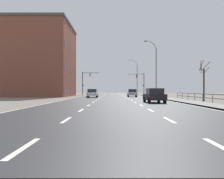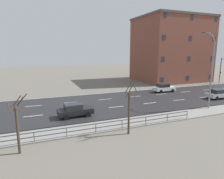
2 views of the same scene
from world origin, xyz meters
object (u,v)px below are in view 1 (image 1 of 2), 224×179
Objects in this scene: street_lamp_midground at (156,70)px; street_lamp_distant at (138,77)px; car_distant at (133,93)px; brick_building at (41,60)px; traffic_signal_left at (86,80)px; car_far_left at (155,95)px; traffic_signal_right at (142,81)px; car_far_right at (93,93)px.

street_lamp_midground is 33.25m from street_lamp_distant.
car_distant is 0.24× the size of brick_building.
street_lamp_midground is at bearing -26.34° from brick_building.
traffic_signal_left is (-14.56, -13.08, -1.34)m from street_lamp_distant.
car_far_left is (11.44, -37.56, -3.16)m from traffic_signal_left.
traffic_signal_right is 13.79m from car_distant.
car_far_right is at bearing -145.17° from car_distant.
car_far_right is at bearing 174.56° from street_lamp_midground.
traffic_signal_right is 36.84m from car_far_left.
traffic_signal_right is 1.39× the size of car_far_right.
car_distant is at bearing 88.06° from car_far_left.
street_lamp_distant reaches higher than car_far_right.
street_lamp_midground is 2.47× the size of car_far_right.
car_far_left is at bearing -100.34° from street_lamp_midground.
car_distant is 9.19m from car_far_right.
car_distant and car_far_right have the same top height.
traffic_signal_left is at bearing 176.18° from traffic_signal_right.
car_distant is at bearing -15.68° from brick_building.
street_lamp_distant reaches higher than car_distant.
street_lamp_midground is 12.10m from car_far_right.
street_lamp_midground is 8.30m from car_distant.
brick_building is (-20.34, 5.71, 7.32)m from car_distant.
car_far_right is (-11.29, 1.08, -4.21)m from street_lamp_midground.
traffic_signal_right reaches higher than car_distant.
street_lamp_distant is 1.78× the size of traffic_signal_left.
traffic_signal_left reaches higher than car_far_right.
traffic_signal_left reaches higher than traffic_signal_right.
traffic_signal_left is 1.46× the size of car_far_left.
car_far_left is at bearing -93.53° from street_lamp_distant.
street_lamp_distant reaches higher than car_far_left.
street_lamp_midground is at bearing 76.59° from car_far_left.
street_lamp_midground is at bearing -58.23° from car_distant.
car_far_left is 20.17m from car_far_right.
street_lamp_midground is 24.93m from traffic_signal_left.
street_lamp_distant is 19.62m from traffic_signal_left.
car_far_left is at bearing -54.59° from brick_building.
street_lamp_distant is 27.70m from car_distant.
street_lamp_midground is 26.94m from brick_building.
traffic_signal_left is at bearing 41.52° from brick_building.
traffic_signal_left reaches higher than car_distant.
car_distant is 1.00× the size of car_far_right.
traffic_signal_left is (-14.31, 0.96, 0.24)m from traffic_signal_right.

